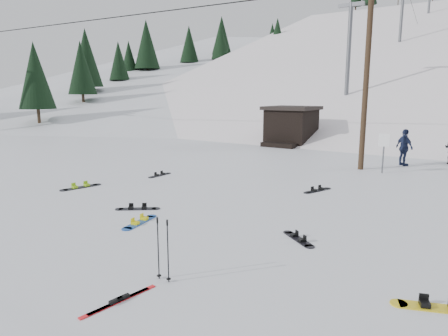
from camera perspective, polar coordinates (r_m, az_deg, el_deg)
The scene contains 19 objects.
ground at distance 9.92m, azimuth -17.30°, elevation -11.51°, with size 200.00×200.00×0.00m, color silver.
ski_slope at distance 63.00m, azimuth 26.75°, elevation -4.93°, with size 60.00×75.00×45.00m, color white.
ridge_left at distance 70.46m, azimuth -4.39°, elevation -1.41°, with size 34.00×85.00×38.00m, color silver.
treeline_left at distance 61.65m, azimuth -7.77°, elevation 7.13°, with size 20.00×64.00×10.00m, color black, non-canonical shape.
utility_pole at distance 20.32m, azimuth 19.72°, elevation 12.91°, with size 2.00×0.26×9.00m.
trail_sign at distance 19.77m, azimuth 21.86°, elevation 2.94°, with size 0.50×0.09×1.85m.
lift_hut at distance 29.34m, azimuth 9.56°, elevation 6.00°, with size 3.40×4.10×2.75m.
lift_tower_near at distance 37.58m, azimuth 17.44°, elevation 16.58°, with size 2.20×0.36×8.00m.
lift_tower_mid at distance 57.73m, azimuth 24.14°, elevation 20.43°, with size 2.20×0.36×8.00m.
hero_snowboard at distance 11.79m, azimuth -11.93°, elevation -7.53°, with size 0.54×1.50×0.11m.
hero_skis at distance 7.72m, azimuth -14.71°, elevation -17.83°, with size 0.29×1.55×0.08m.
ski_poles at distance 8.06m, azimuth -8.71°, elevation -11.37°, with size 0.35×0.09×1.28m.
board_scatter_a at distance 13.14m, azimuth -12.24°, elevation -5.67°, with size 1.19×0.98×0.10m.
board_scatter_b at distance 18.25m, azimuth -9.15°, elevation -0.99°, with size 0.27×1.38×0.10m.
board_scatter_c at distance 16.70m, azimuth -19.78°, elevation -2.55°, with size 0.56×1.66×0.12m.
board_scatter_d at distance 10.45m, azimuth 10.56°, elevation -9.89°, with size 1.12×0.87×0.09m.
board_scatter_e at distance 8.17m, azimuth 28.39°, elevation -17.11°, with size 1.51×0.76×0.11m.
board_scatter_f at distance 15.62m, azimuth 13.22°, elevation -3.10°, with size 0.65×1.38×0.10m.
skier_navy at distance 22.34m, azimuth 24.37°, elevation 2.69°, with size 1.10×0.46×1.88m, color #1A2242.
Camera 1 is at (7.34, -5.58, 3.66)m, focal length 32.00 mm.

